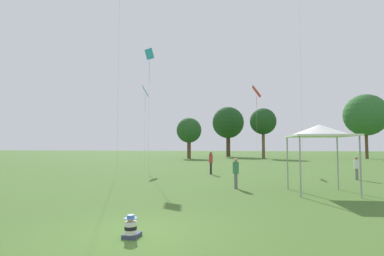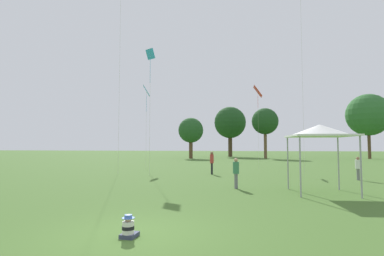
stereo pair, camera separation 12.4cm
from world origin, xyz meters
name	(u,v)px [view 1 (the left image)]	position (x,y,z in m)	size (l,w,h in m)	color
ground_plane	(135,234)	(0.00, 0.00, 0.00)	(300.00, 300.00, 0.00)	#426628
seated_toddler	(131,228)	(0.01, -0.30, 0.24)	(0.37, 0.46, 0.56)	#383D56
person_standing_0	(357,166)	(9.72, 14.46, 0.91)	(0.40, 0.40, 1.53)	slate
person_standing_1	(236,170)	(2.06, 8.82, 0.96)	(0.43, 0.43, 1.60)	slate
person_standing_2	(211,160)	(-0.30, 16.60, 1.11)	(0.41, 0.41, 1.81)	black
canopy_tent	(320,131)	(6.12, 8.03, 2.95)	(3.08, 3.08, 3.27)	white
kite_0	(256,93)	(3.45, 22.85, 7.57)	(0.85, 1.36, 8.22)	red
kite_1	(145,92)	(-7.67, 21.43, 7.73)	(0.97, 1.34, 8.41)	#339EDB
kite_3	(149,59)	(-5.00, 15.05, 9.14)	(0.87, 0.65, 9.97)	#339EDB
distant_tree_0	(365,115)	(23.62, 52.85, 8.03)	(7.67, 7.67, 11.89)	brown
distant_tree_1	(228,123)	(-2.17, 59.63, 7.55)	(7.00, 7.00, 11.11)	#473323
distant_tree_2	(189,131)	(-8.62, 47.83, 5.25)	(4.70, 4.70, 7.66)	brown
distant_tree_3	(263,122)	(5.13, 51.42, 7.01)	(5.03, 5.03, 9.59)	brown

